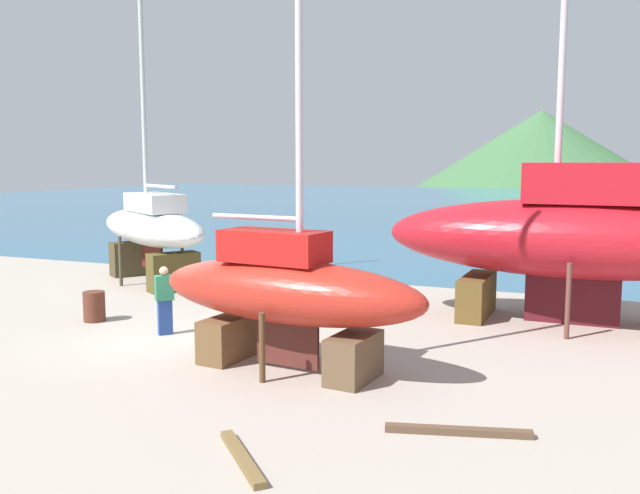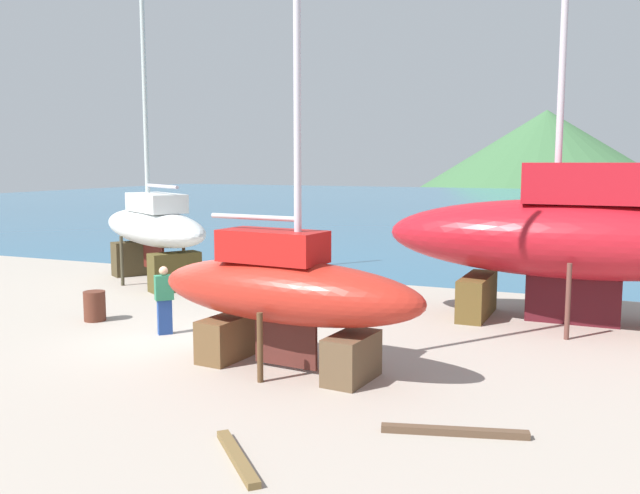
% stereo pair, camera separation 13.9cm
% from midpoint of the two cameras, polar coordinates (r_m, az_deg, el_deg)
% --- Properties ---
extents(ground_plane, '(43.44, 43.44, 0.00)m').
position_cam_midpoint_polar(ground_plane, '(15.53, -14.87, -9.01)').
color(ground_plane, '#A69B8E').
extents(sea_water, '(134.81, 90.15, 0.01)m').
position_cam_midpoint_polar(sea_water, '(68.48, 14.86, 3.34)').
color(sea_water, '#30678C').
rests_on(sea_water, ground).
extents(headland_hill, '(104.17, 104.17, 32.54)m').
position_cam_midpoint_polar(headland_hill, '(169.08, 17.86, 5.36)').
color(headland_hill, '#3D693E').
rests_on(headland_hill, ground).
extents(sailboat_small_center, '(6.21, 2.33, 10.69)m').
position_cam_midpoint_polar(sailboat_small_center, '(13.91, -3.15, -3.72)').
color(sailboat_small_center, brown).
rests_on(sailboat_small_center, ground).
extents(sailboat_mid_port, '(9.96, 3.36, 14.93)m').
position_cam_midpoint_polar(sailboat_mid_port, '(18.82, 20.49, 0.86)').
color(sailboat_mid_port, brown).
rests_on(sailboat_mid_port, ground).
extents(sailboat_large_starboard, '(7.60, 5.92, 11.32)m').
position_cam_midpoint_polar(sailboat_large_starboard, '(24.65, -14.09, 1.52)').
color(sailboat_large_starboard, '#453923').
rests_on(sailboat_large_starboard, ground).
extents(worker, '(0.48, 0.49, 1.71)m').
position_cam_midpoint_polar(worker, '(17.28, -13.12, -4.30)').
color(worker, navy).
rests_on(worker, ground).
extents(barrel_tipped_right, '(0.78, 0.78, 0.80)m').
position_cam_midpoint_polar(barrel_tipped_right, '(19.33, -18.59, -4.74)').
color(barrel_tipped_right, '#582B1E').
rests_on(barrel_tipped_right, ground).
extents(timber_plank_near, '(2.26, 0.75, 0.12)m').
position_cam_midpoint_polar(timber_plank_near, '(11.26, 11.14, -14.89)').
color(timber_plank_near, brown).
rests_on(timber_plank_near, ground).
extents(timber_long_aft, '(1.44, 1.48, 0.10)m').
position_cam_midpoint_polar(timber_long_aft, '(10.26, -6.96, -17.13)').
color(timber_long_aft, brown).
rests_on(timber_long_aft, ground).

